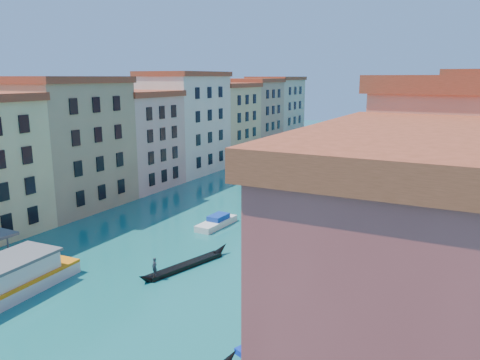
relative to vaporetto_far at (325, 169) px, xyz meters
name	(u,v)px	position (x,y,z in m)	size (l,w,h in m)	color
left_bank_palazzos	(167,129)	(-27.78, -15.94, 8.30)	(12.80, 128.40, 21.00)	beige
quay	(419,203)	(20.22, -15.61, -0.91)	(4.00, 140.00, 1.00)	#AA9E89
restaurant_awnings	(355,297)	(20.41, -57.61, 1.58)	(3.20, 44.55, 3.12)	maroon
mooring_poles_right	(336,281)	(17.32, -51.81, -0.11)	(1.44, 54.24, 3.20)	brown
vaporetto_far	(325,169)	(0.00, 0.00, 0.00)	(10.03, 21.55, 3.13)	silver
gondola_fore	(186,264)	(1.34, -53.11, -0.99)	(4.39, 12.30, 2.50)	black
gondola_far	(328,195)	(5.86, -16.73, -1.02)	(3.26, 13.30, 1.89)	black
motorboat_mid	(217,222)	(-2.90, -39.26, -0.82)	(2.64, 7.35, 1.50)	silver
motorboat_far	(331,166)	(-1.08, 7.56, -0.79)	(4.23, 8.00, 1.58)	white
blue_dock	(278,348)	(16.12, -62.86, -1.18)	(5.38, 6.40, 0.45)	#0B2BAB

